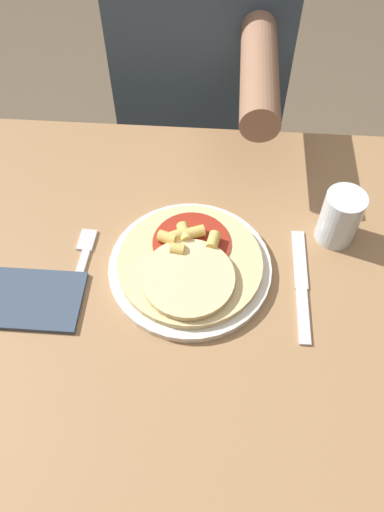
{
  "coord_description": "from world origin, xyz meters",
  "views": [
    {
      "loc": [
        -0.0,
        -0.44,
        1.47
      ],
      "look_at": [
        -0.04,
        0.03,
        0.81
      ],
      "focal_mm": 35.0,
      "sensor_mm": 36.0,
      "label": 1
    }
  ],
  "objects_px": {
    "pizza": "(191,263)",
    "fork": "(83,264)",
    "dining_table": "(211,320)",
    "drinking_glass": "(342,218)",
    "plate": "(192,267)",
    "knife": "(303,286)",
    "person_diner": "(203,71)"
  },
  "relations": [
    {
      "from": "dining_table",
      "to": "fork",
      "type": "height_order",
      "value": "fork"
    },
    {
      "from": "dining_table",
      "to": "plate",
      "type": "bearing_deg",
      "value": 141.36
    },
    {
      "from": "dining_table",
      "to": "pizza",
      "type": "height_order",
      "value": "pizza"
    },
    {
      "from": "plate",
      "to": "drinking_glass",
      "type": "relative_size",
      "value": 2.71
    },
    {
      "from": "pizza",
      "to": "fork",
      "type": "xyz_separation_m",
      "value": [
        -0.18,
        0.0,
        -0.02
      ]
    },
    {
      "from": "fork",
      "to": "person_diner",
      "type": "distance_m",
      "value": 0.62
    },
    {
      "from": "pizza",
      "to": "person_diner",
      "type": "bearing_deg",
      "value": 91.31
    },
    {
      "from": "dining_table",
      "to": "pizza",
      "type": "relative_size",
      "value": 5.17
    },
    {
      "from": "pizza",
      "to": "fork",
      "type": "distance_m",
      "value": 0.19
    },
    {
      "from": "pizza",
      "to": "knife",
      "type": "distance_m",
      "value": 0.19
    },
    {
      "from": "dining_table",
      "to": "fork",
      "type": "xyz_separation_m",
      "value": [
        -0.22,
        0.03,
        0.12
      ]
    },
    {
      "from": "plate",
      "to": "fork",
      "type": "relative_size",
      "value": 1.55
    },
    {
      "from": "pizza",
      "to": "person_diner",
      "type": "distance_m",
      "value": 0.6
    },
    {
      "from": "fork",
      "to": "person_diner",
      "type": "relative_size",
      "value": 0.14
    },
    {
      "from": "dining_table",
      "to": "plate",
      "type": "xyz_separation_m",
      "value": [
        -0.04,
        0.03,
        0.12
      ]
    },
    {
      "from": "plate",
      "to": "drinking_glass",
      "type": "bearing_deg",
      "value": 20.0
    },
    {
      "from": "fork",
      "to": "drinking_glass",
      "type": "height_order",
      "value": "drinking_glass"
    },
    {
      "from": "pizza",
      "to": "person_diner",
      "type": "xyz_separation_m",
      "value": [
        -0.01,
        0.6,
        -0.05
      ]
    },
    {
      "from": "pizza",
      "to": "fork",
      "type": "height_order",
      "value": "pizza"
    },
    {
      "from": "dining_table",
      "to": "knife",
      "type": "xyz_separation_m",
      "value": [
        0.15,
        0.01,
        0.12
      ]
    },
    {
      "from": "knife",
      "to": "person_diner",
      "type": "distance_m",
      "value": 0.65
    },
    {
      "from": "plate",
      "to": "drinking_glass",
      "type": "height_order",
      "value": "drinking_glass"
    },
    {
      "from": "pizza",
      "to": "drinking_glass",
      "type": "bearing_deg",
      "value": 20.73
    },
    {
      "from": "knife",
      "to": "drinking_glass",
      "type": "relative_size",
      "value": 2.19
    },
    {
      "from": "plate",
      "to": "drinking_glass",
      "type": "distance_m",
      "value": 0.27
    },
    {
      "from": "fork",
      "to": "plate",
      "type": "bearing_deg",
      "value": 1.17
    },
    {
      "from": "fork",
      "to": "drinking_glass",
      "type": "xyz_separation_m",
      "value": [
        0.43,
        0.09,
        0.05
      ]
    },
    {
      "from": "dining_table",
      "to": "drinking_glass",
      "type": "height_order",
      "value": "drinking_glass"
    },
    {
      "from": "plate",
      "to": "fork",
      "type": "xyz_separation_m",
      "value": [
        -0.19,
        -0.0,
        -0.0
      ]
    },
    {
      "from": "fork",
      "to": "person_diner",
      "type": "height_order",
      "value": "person_diner"
    },
    {
      "from": "dining_table",
      "to": "fork",
      "type": "relative_size",
      "value": 7.07
    },
    {
      "from": "pizza",
      "to": "fork",
      "type": "bearing_deg",
      "value": 179.99
    }
  ]
}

